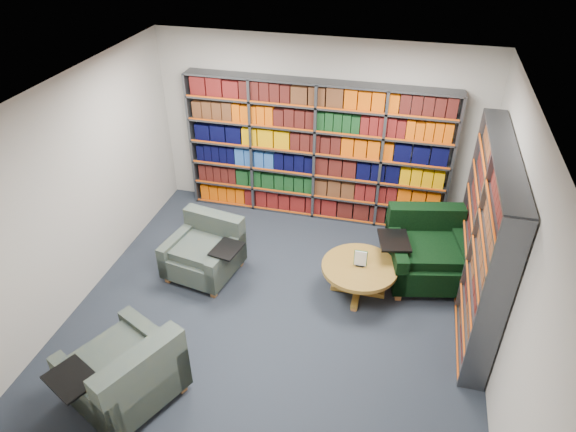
% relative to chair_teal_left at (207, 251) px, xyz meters
% --- Properties ---
extents(room_shell, '(5.02, 5.02, 2.82)m').
position_rel_chair_teal_left_xyz_m(room_shell, '(1.14, -0.55, 1.08)').
color(room_shell, black).
rests_on(room_shell, ground).
extents(bookshelf_back, '(4.00, 0.28, 2.20)m').
position_rel_chair_teal_left_xyz_m(bookshelf_back, '(1.14, 1.79, 0.78)').
color(bookshelf_back, '#47494F').
rests_on(bookshelf_back, ground).
extents(bookshelf_right, '(0.28, 2.50, 2.20)m').
position_rel_chair_teal_left_xyz_m(bookshelf_right, '(3.48, 0.05, 0.78)').
color(bookshelf_right, '#47494F').
rests_on(bookshelf_right, ground).
extents(chair_teal_left, '(1.11, 1.01, 0.79)m').
position_rel_chair_teal_left_xyz_m(chair_teal_left, '(0.00, 0.00, 0.00)').
color(chair_teal_left, black).
rests_on(chair_teal_left, ground).
extents(chair_green_right, '(1.31, 1.21, 0.93)m').
position_rel_chair_teal_left_xyz_m(chair_green_right, '(2.91, 0.63, 0.05)').
color(chair_green_right, black).
rests_on(chair_green_right, ground).
extents(chair_teal_front, '(1.31, 1.33, 0.89)m').
position_rel_chair_teal_left_xyz_m(chair_teal_front, '(0.02, -2.21, 0.04)').
color(chair_teal_front, black).
rests_on(chair_teal_front, ground).
extents(coffee_table, '(0.98, 0.98, 0.69)m').
position_rel_chair_teal_left_xyz_m(coffee_table, '(2.09, 0.02, 0.05)').
color(coffee_table, olive).
rests_on(coffee_table, ground).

